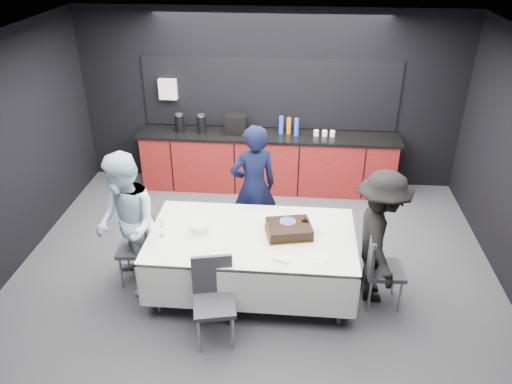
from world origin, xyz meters
TOP-DOWN VIEW (x-y plane):
  - ground at (0.00, 0.00)m, footprint 6.00×6.00m
  - room_shell at (0.00, 0.00)m, footprint 6.04×5.04m
  - kitchenette at (-0.02, 2.22)m, footprint 4.10×0.64m
  - party_table at (0.00, -0.40)m, footprint 2.32×1.32m
  - cake_assembly at (0.41, -0.36)m, footprint 0.60×0.53m
  - plate_stack at (-0.60, -0.40)m, footprint 0.21×0.21m
  - loose_plate_near at (-0.35, -0.64)m, footprint 0.22×0.22m
  - loose_plate_right_a at (0.78, -0.22)m, footprint 0.20×0.20m
  - loose_plate_right_b at (0.75, -0.79)m, footprint 0.22×0.22m
  - loose_plate_far at (0.07, -0.01)m, footprint 0.22×0.22m
  - fork_pile at (0.35, -0.85)m, footprint 0.19×0.15m
  - champagne_flute at (-1.00, -0.53)m, footprint 0.06×0.06m
  - chair_left at (-1.32, -0.32)m, footprint 0.46×0.46m
  - chair_right at (1.42, -0.50)m, footprint 0.44×0.44m
  - chair_near at (-0.32, -1.16)m, footprint 0.50×0.50m
  - person_center at (-0.07, 0.59)m, footprint 0.73×0.62m
  - person_left at (-1.42, -0.46)m, footprint 1.00×1.06m
  - person_right at (1.42, -0.37)m, footprint 0.65×1.07m

SIDE VIEW (x-z plane):
  - ground at x=0.00m, z-range 0.00..0.00m
  - chair_left at x=-1.32m, z-range 0.07..1.00m
  - chair_right at x=1.42m, z-range 0.07..1.00m
  - chair_near at x=-0.32m, z-range 0.07..1.00m
  - kitchenette at x=-0.02m, z-range -0.48..1.57m
  - party_table at x=0.00m, z-range 0.25..1.03m
  - loose_plate_near at x=-0.35m, z-range 0.78..0.79m
  - loose_plate_right_a at x=0.78m, z-range 0.78..0.79m
  - loose_plate_right_b at x=0.75m, z-range 0.78..0.79m
  - loose_plate_far at x=0.07m, z-range 0.78..0.79m
  - fork_pile at x=0.35m, z-range 0.78..0.81m
  - person_right at x=1.42m, z-range 0.00..1.60m
  - plate_stack at x=-0.60m, z-range 0.78..0.88m
  - cake_assembly at x=0.41m, z-range 0.76..0.93m
  - person_center at x=-0.07m, z-range 0.00..1.71m
  - person_left at x=-1.42m, z-range 0.00..1.72m
  - champagne_flute at x=-1.00m, z-range 0.83..1.05m
  - room_shell at x=0.00m, z-range 0.45..3.27m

